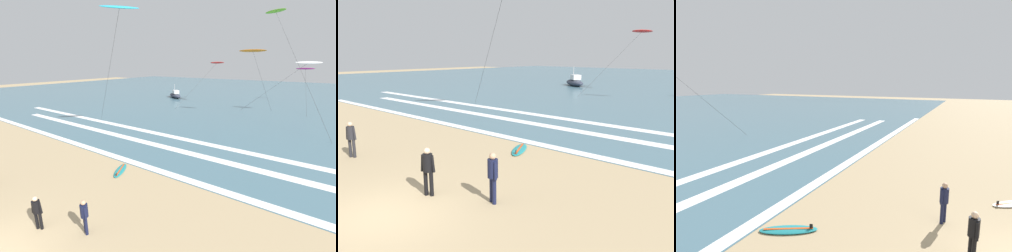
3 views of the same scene
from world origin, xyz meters
TOP-DOWN VIEW (x-y plane):
  - wave_foam_shoreline at (1.99, 9.16)m, footprint 56.21×0.64m
  - wave_foam_mid_break at (0.75, 13.02)m, footprint 50.18×0.86m
  - surfer_left_near at (-0.16, 1.73)m, footprint 0.49×0.32m
  - surfer_right_near at (1.75, 2.73)m, footprint 0.50×0.32m
  - surfboard_foreground_flat at (-1.33, 7.66)m, footprint 1.54×2.13m

SIDE VIEW (x-z plane):
  - wave_foam_shoreline at x=1.99m, z-range 0.01..0.02m
  - wave_foam_mid_break at x=0.75m, z-range 0.01..0.02m
  - surfboard_foreground_flat at x=-1.33m, z-range -0.08..0.17m
  - surfer_left_near at x=-0.16m, z-range 0.16..1.76m
  - surfer_right_near at x=1.75m, z-range 0.16..1.76m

